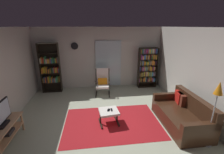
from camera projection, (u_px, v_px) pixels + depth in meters
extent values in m
plane|color=#ADB49B|center=(106.00, 124.00, 4.38)|extent=(7.02, 7.02, 0.00)
cube|color=beige|center=(99.00, 58.00, 6.70)|extent=(5.60, 0.06, 2.60)
cube|color=beige|center=(202.00, 76.00, 4.30)|extent=(0.06, 6.00, 2.60)
cube|color=silver|center=(108.00, 64.00, 6.77)|extent=(1.10, 0.01, 2.00)
cube|color=#AA1B21|center=(112.00, 123.00, 4.44)|extent=(2.68, 1.81, 0.01)
cube|color=tan|center=(2.00, 126.00, 3.46)|extent=(0.44, 1.16, 0.02)
cube|color=tan|center=(5.00, 136.00, 3.55)|extent=(0.40, 1.10, 0.02)
cylinder|color=tan|center=(0.00, 153.00, 3.06)|extent=(0.05, 0.05, 0.50)
cylinder|color=tan|center=(22.00, 122.00, 4.06)|extent=(0.05, 0.05, 0.50)
cylinder|color=tan|center=(8.00, 123.00, 4.02)|extent=(0.05, 0.05, 0.50)
cube|color=#28282D|center=(6.00, 132.00, 3.61)|extent=(0.26, 0.28, 0.07)
cube|color=black|center=(2.00, 125.00, 3.45)|extent=(0.20, 0.32, 0.05)
cube|color=silver|center=(0.00, 114.00, 3.37)|extent=(0.01, 0.79, 0.43)
cube|color=black|center=(41.00, 68.00, 6.21)|extent=(0.02, 0.30, 2.02)
cube|color=black|center=(60.00, 68.00, 6.30)|extent=(0.02, 0.30, 2.02)
cube|color=black|center=(51.00, 67.00, 6.39)|extent=(0.76, 0.02, 2.02)
cube|color=black|center=(53.00, 91.00, 6.57)|extent=(0.73, 0.28, 0.02)
cube|color=black|center=(52.00, 82.00, 6.45)|extent=(0.73, 0.28, 0.02)
cube|color=black|center=(51.00, 73.00, 6.32)|extent=(0.73, 0.28, 0.02)
cube|color=black|center=(50.00, 63.00, 6.19)|extent=(0.73, 0.28, 0.02)
cube|color=black|center=(48.00, 53.00, 6.07)|extent=(0.73, 0.28, 0.02)
cube|color=black|center=(47.00, 43.00, 5.94)|extent=(0.73, 0.28, 0.02)
cube|color=#A39031|center=(43.00, 81.00, 6.36)|extent=(0.03, 0.10, 0.18)
cube|color=#395CA4|center=(45.00, 80.00, 6.39)|extent=(0.04, 0.13, 0.22)
cube|color=orange|center=(46.00, 80.00, 6.38)|extent=(0.02, 0.15, 0.21)
cube|color=#8D3689|center=(47.00, 80.00, 6.40)|extent=(0.03, 0.13, 0.23)
cube|color=black|center=(47.00, 80.00, 6.37)|extent=(0.03, 0.17, 0.24)
cube|color=orange|center=(49.00, 79.00, 6.39)|extent=(0.03, 0.23, 0.25)
cube|color=#9B9F26|center=(50.00, 80.00, 6.39)|extent=(0.02, 0.14, 0.23)
cube|color=#318D48|center=(50.00, 79.00, 6.40)|extent=(0.03, 0.13, 0.26)
cube|color=teal|center=(51.00, 80.00, 6.42)|extent=(0.03, 0.15, 0.16)
cube|color=orange|center=(52.00, 80.00, 6.40)|extent=(0.03, 0.23, 0.22)
cube|color=#3A5DA7|center=(53.00, 80.00, 6.42)|extent=(0.04, 0.12, 0.15)
cube|color=brown|center=(54.00, 80.00, 6.43)|extent=(0.03, 0.16, 0.19)
cube|color=beige|center=(55.00, 80.00, 6.44)|extent=(0.02, 0.18, 0.17)
cube|color=teal|center=(56.00, 80.00, 6.45)|extent=(0.04, 0.24, 0.17)
cube|color=#30894C|center=(57.00, 79.00, 6.44)|extent=(0.04, 0.22, 0.25)
cube|color=brown|center=(58.00, 79.00, 6.45)|extent=(0.02, 0.16, 0.23)
cube|color=gold|center=(59.00, 79.00, 6.46)|extent=(0.03, 0.13, 0.24)
cube|color=orange|center=(42.00, 71.00, 6.26)|extent=(0.04, 0.19, 0.15)
cube|color=orange|center=(43.00, 70.00, 6.23)|extent=(0.03, 0.23, 0.23)
cube|color=gold|center=(44.00, 70.00, 6.23)|extent=(0.04, 0.11, 0.24)
cube|color=gold|center=(45.00, 70.00, 6.26)|extent=(0.02, 0.13, 0.26)
cube|color=olive|center=(46.00, 70.00, 6.26)|extent=(0.02, 0.23, 0.26)
cube|color=orange|center=(47.00, 70.00, 6.26)|extent=(0.04, 0.17, 0.24)
cube|color=black|center=(48.00, 70.00, 6.29)|extent=(0.04, 0.16, 0.21)
cube|color=orange|center=(49.00, 71.00, 6.27)|extent=(0.03, 0.22, 0.16)
cube|color=brown|center=(50.00, 70.00, 6.28)|extent=(0.02, 0.15, 0.20)
cube|color=olive|center=(51.00, 71.00, 6.30)|extent=(0.02, 0.22, 0.18)
cube|color=#9C9839|center=(51.00, 71.00, 6.31)|extent=(0.03, 0.17, 0.16)
cube|color=#242F22|center=(52.00, 70.00, 6.28)|extent=(0.04, 0.24, 0.24)
cube|color=#559F9C|center=(54.00, 70.00, 6.29)|extent=(0.03, 0.19, 0.21)
cube|color=#C13A38|center=(54.00, 70.00, 6.30)|extent=(0.02, 0.22, 0.25)
cube|color=gold|center=(56.00, 70.00, 6.31)|extent=(0.04, 0.13, 0.19)
cube|color=gold|center=(57.00, 70.00, 6.32)|extent=(0.02, 0.12, 0.21)
cube|color=red|center=(58.00, 70.00, 6.33)|extent=(0.04, 0.16, 0.24)
cube|color=#3167AC|center=(59.00, 71.00, 6.34)|extent=(0.03, 0.20, 0.16)
cube|color=beige|center=(41.00, 61.00, 6.13)|extent=(0.04, 0.20, 0.21)
cube|color=orange|center=(42.00, 60.00, 6.11)|extent=(0.04, 0.14, 0.25)
cube|color=red|center=(43.00, 61.00, 6.12)|extent=(0.04, 0.17, 0.20)
cube|color=red|center=(44.00, 61.00, 6.12)|extent=(0.02, 0.16, 0.23)
cube|color=#2C8D50|center=(45.00, 60.00, 6.11)|extent=(0.04, 0.23, 0.27)
cube|color=beige|center=(47.00, 61.00, 6.13)|extent=(0.04, 0.21, 0.17)
cube|color=orange|center=(48.00, 61.00, 6.17)|extent=(0.04, 0.19, 0.17)
cube|color=gold|center=(49.00, 61.00, 6.16)|extent=(0.04, 0.18, 0.16)
cube|color=#90468C|center=(50.00, 60.00, 6.17)|extent=(0.02, 0.18, 0.22)
cube|color=gold|center=(51.00, 60.00, 6.16)|extent=(0.02, 0.10, 0.22)
cube|color=#3559A8|center=(52.00, 61.00, 6.17)|extent=(0.03, 0.20, 0.17)
cube|color=#318C4C|center=(53.00, 60.00, 6.16)|extent=(0.03, 0.21, 0.22)
cube|color=#2860A8|center=(54.00, 61.00, 6.20)|extent=(0.03, 0.10, 0.17)
cube|color=#3F7745|center=(55.00, 61.00, 6.19)|extent=(0.03, 0.18, 0.20)
cube|color=gold|center=(56.00, 61.00, 6.21)|extent=(0.04, 0.17, 0.18)
cube|color=red|center=(57.00, 61.00, 6.20)|extent=(0.02, 0.10, 0.18)
cube|color=beige|center=(57.00, 60.00, 6.18)|extent=(0.03, 0.12, 0.23)
cube|color=black|center=(139.00, 68.00, 6.76)|extent=(0.02, 0.30, 1.75)
cube|color=black|center=(156.00, 68.00, 6.86)|extent=(0.02, 0.30, 1.75)
cube|color=black|center=(146.00, 67.00, 6.94)|extent=(0.80, 0.02, 1.75)
cube|color=black|center=(146.00, 86.00, 7.08)|extent=(0.77, 0.28, 0.02)
cube|color=black|center=(146.00, 81.00, 7.01)|extent=(0.77, 0.28, 0.02)
cube|color=black|center=(147.00, 76.00, 6.93)|extent=(0.77, 0.28, 0.02)
cube|color=black|center=(147.00, 71.00, 6.85)|extent=(0.77, 0.28, 0.02)
cube|color=black|center=(148.00, 65.00, 6.77)|extent=(0.77, 0.28, 0.02)
cube|color=black|center=(148.00, 59.00, 6.69)|extent=(0.77, 0.28, 0.02)
cube|color=black|center=(149.00, 54.00, 6.61)|extent=(0.77, 0.28, 0.02)
cube|color=black|center=(149.00, 48.00, 6.54)|extent=(0.77, 0.28, 0.02)
cube|color=#8E4188|center=(139.00, 80.00, 6.92)|extent=(0.02, 0.22, 0.16)
cube|color=gold|center=(140.00, 80.00, 6.95)|extent=(0.03, 0.14, 0.15)
cube|color=olive|center=(141.00, 80.00, 6.94)|extent=(0.03, 0.20, 0.17)
cube|color=brown|center=(141.00, 80.00, 6.95)|extent=(0.03, 0.12, 0.16)
cube|color=black|center=(142.00, 80.00, 6.94)|extent=(0.04, 0.11, 0.16)
cube|color=orange|center=(143.00, 80.00, 6.95)|extent=(0.04, 0.11, 0.16)
cube|color=orange|center=(144.00, 79.00, 6.97)|extent=(0.03, 0.22, 0.21)
cube|color=teal|center=(145.00, 79.00, 6.97)|extent=(0.04, 0.17, 0.21)
cube|color=#1A2533|center=(147.00, 79.00, 6.96)|extent=(0.04, 0.24, 0.20)
cube|color=red|center=(148.00, 80.00, 6.97)|extent=(0.03, 0.20, 0.15)
cube|color=beige|center=(148.00, 80.00, 6.97)|extent=(0.02, 0.14, 0.15)
cube|color=#A8923A|center=(149.00, 79.00, 6.99)|extent=(0.04, 0.19, 0.20)
cube|color=red|center=(150.00, 79.00, 7.00)|extent=(0.04, 0.10, 0.15)
cube|color=gold|center=(151.00, 79.00, 6.99)|extent=(0.03, 0.11, 0.17)
cube|color=#943D8F|center=(152.00, 79.00, 6.99)|extent=(0.04, 0.21, 0.17)
cube|color=teal|center=(153.00, 79.00, 7.00)|extent=(0.04, 0.20, 0.15)
cube|color=#3162AB|center=(154.00, 79.00, 7.01)|extent=(0.03, 0.23, 0.16)
cube|color=beige|center=(139.00, 74.00, 6.85)|extent=(0.04, 0.13, 0.18)
cube|color=brown|center=(140.00, 75.00, 6.85)|extent=(0.04, 0.19, 0.15)
cube|color=olive|center=(142.00, 74.00, 6.86)|extent=(0.04, 0.22, 0.20)
cube|color=#2B2A2C|center=(143.00, 74.00, 6.86)|extent=(0.04, 0.19, 0.20)
cube|color=gold|center=(144.00, 74.00, 6.86)|extent=(0.04, 0.17, 0.20)
cube|color=brown|center=(145.00, 74.00, 6.88)|extent=(0.04, 0.22, 0.22)
cube|color=orange|center=(146.00, 74.00, 6.88)|extent=(0.02, 0.20, 0.19)
cube|color=beige|center=(146.00, 74.00, 6.91)|extent=(0.04, 0.19, 0.21)
cube|color=gold|center=(147.00, 74.00, 6.91)|extent=(0.04, 0.15, 0.19)
cube|color=gold|center=(148.00, 74.00, 6.92)|extent=(0.03, 0.20, 0.17)
cube|color=teal|center=(149.00, 74.00, 6.91)|extent=(0.03, 0.19, 0.19)
cube|color=#989E30|center=(150.00, 74.00, 6.90)|extent=(0.04, 0.22, 0.21)
cube|color=#2E69A1|center=(151.00, 74.00, 6.92)|extent=(0.04, 0.23, 0.19)
cube|color=teal|center=(152.00, 74.00, 6.91)|extent=(0.04, 0.16, 0.18)
cube|color=#8B4584|center=(153.00, 74.00, 6.95)|extent=(0.04, 0.13, 0.16)
cube|color=beige|center=(154.00, 74.00, 6.92)|extent=(0.03, 0.14, 0.18)
cube|color=#3054B9|center=(140.00, 69.00, 6.79)|extent=(0.04, 0.19, 0.19)
cube|color=#271D30|center=(141.00, 69.00, 6.76)|extent=(0.04, 0.14, 0.19)
cube|color=brown|center=(142.00, 68.00, 6.77)|extent=(0.04, 0.19, 0.21)
cube|color=#964089|center=(143.00, 69.00, 6.79)|extent=(0.03, 0.20, 0.19)
cube|color=#9D3490|center=(143.00, 69.00, 6.80)|extent=(0.03, 0.17, 0.17)
cube|color=gold|center=(144.00, 68.00, 6.81)|extent=(0.03, 0.14, 0.20)
cube|color=beige|center=(145.00, 69.00, 6.82)|extent=(0.03, 0.17, 0.16)
cube|color=slate|center=(146.00, 68.00, 6.81)|extent=(0.02, 0.15, 0.20)
cube|color=slate|center=(147.00, 69.00, 6.81)|extent=(0.04, 0.14, 0.17)
cube|color=olive|center=(148.00, 68.00, 6.83)|extent=(0.04, 0.13, 0.21)
cube|color=brown|center=(149.00, 68.00, 6.81)|extent=(0.04, 0.12, 0.20)
cube|color=orange|center=(150.00, 68.00, 6.81)|extent=(0.04, 0.15, 0.21)
cube|color=orange|center=(151.00, 69.00, 6.82)|extent=(0.04, 0.22, 0.17)
cube|color=#1F2B20|center=(152.00, 68.00, 6.86)|extent=(0.04, 0.12, 0.17)
cube|color=#9F3C93|center=(153.00, 68.00, 6.84)|extent=(0.03, 0.18, 0.19)
cube|color=orange|center=(154.00, 68.00, 6.86)|extent=(0.04, 0.15, 0.18)
cube|color=beige|center=(155.00, 69.00, 6.86)|extent=(0.03, 0.10, 0.16)
cube|color=beige|center=(140.00, 63.00, 6.69)|extent=(0.03, 0.14, 0.20)
cube|color=black|center=(141.00, 63.00, 6.71)|extent=(0.02, 0.14, 0.19)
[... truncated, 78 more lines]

